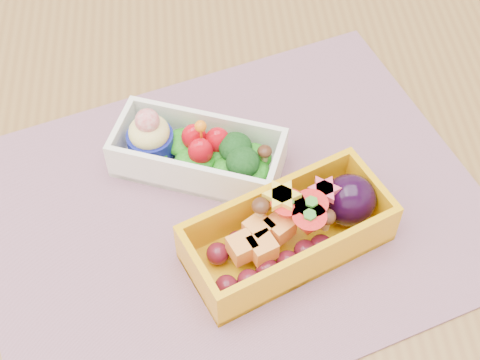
{
  "coord_description": "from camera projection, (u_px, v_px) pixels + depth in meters",
  "views": [
    {
      "loc": [
        -0.04,
        -0.35,
        1.29
      ],
      "look_at": [
        -0.01,
        0.03,
        0.79
      ],
      "focal_mm": 52.45,
      "sensor_mm": 36.0,
      "label": 1
    }
  ],
  "objects": [
    {
      "name": "table",
      "position": [
        252.0,
        280.0,
        0.72
      ],
      "size": [
        1.2,
        0.8,
        0.75
      ],
      "color": "brown",
      "rests_on": "ground"
    },
    {
      "name": "placemat",
      "position": [
        233.0,
        210.0,
        0.65
      ],
      "size": [
        0.54,
        0.47,
        0.0
      ],
      "primitive_type": "cube",
      "rotation": [
        0.0,
        0.0,
        0.31
      ],
      "color": "gray",
      "rests_on": "table"
    },
    {
      "name": "bento_white",
      "position": [
        197.0,
        152.0,
        0.67
      ],
      "size": [
        0.17,
        0.12,
        0.07
      ],
      "rotation": [
        0.0,
        0.0,
        -0.36
      ],
      "color": "white",
      "rests_on": "placemat"
    },
    {
      "name": "bento_yellow",
      "position": [
        292.0,
        230.0,
        0.61
      ],
      "size": [
        0.2,
        0.14,
        0.06
      ],
      "rotation": [
        0.0,
        0.0,
        0.41
      ],
      "color": "#EAA30B",
      "rests_on": "placemat"
    }
  ]
}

